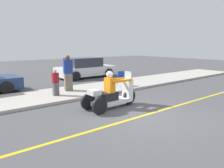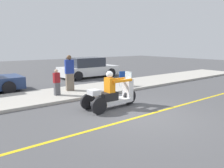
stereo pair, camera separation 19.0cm
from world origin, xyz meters
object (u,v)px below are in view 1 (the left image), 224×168
object	(u,v)px
motorcycle_trike	(112,95)
parked_car_lot_left	(85,68)
spectator_end_of_line	(56,83)
spectator_mid_group	(68,74)
folding_chair_curbside	(122,77)

from	to	relation	value
motorcycle_trike	parked_car_lot_left	size ratio (longest dim) A/B	0.54
parked_car_lot_left	motorcycle_trike	bearing A→B (deg)	-114.90
spectator_end_of_line	spectator_mid_group	distance (m)	1.16
spectator_mid_group	folding_chair_curbside	world-z (taller)	spectator_mid_group
spectator_end_of_line	folding_chair_curbside	distance (m)	3.88
motorcycle_trike	parked_car_lot_left	bearing A→B (deg)	65.10
folding_chair_curbside	parked_car_lot_left	bearing A→B (deg)	83.04
spectator_mid_group	folding_chair_curbside	bearing A→B (deg)	-14.62
spectator_mid_group	parked_car_lot_left	distance (m)	5.34
motorcycle_trike	folding_chair_curbside	bearing A→B (deg)	42.95
motorcycle_trike	spectator_mid_group	size ratio (longest dim) A/B	1.33
motorcycle_trike	folding_chair_curbside	xyz separation A→B (m)	(2.88, 2.68, 0.12)
spectator_end_of_line	folding_chair_curbside	world-z (taller)	spectator_end_of_line
parked_car_lot_left	spectator_end_of_line	bearing A→B (deg)	-134.04
spectator_end_of_line	spectator_mid_group	bearing A→B (deg)	32.02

